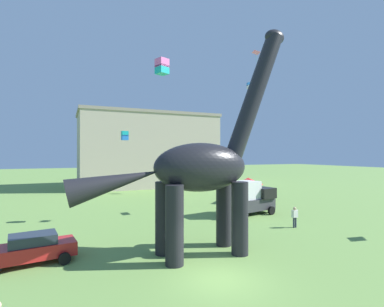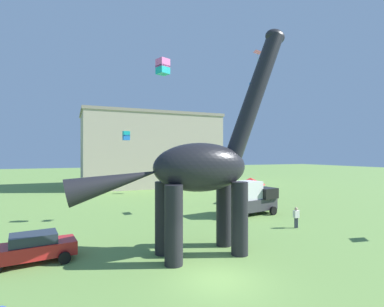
# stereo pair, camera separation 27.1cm
# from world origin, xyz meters

# --- Properties ---
(ground_plane) EXTENTS (240.00, 240.00, 0.00)m
(ground_plane) POSITION_xyz_m (0.00, 0.00, 0.00)
(ground_plane) COLOR #6B9347
(dinosaur_sculpture) EXTENTS (13.39, 2.84, 14.00)m
(dinosaur_sculpture) POSITION_xyz_m (0.59, 3.38, 5.06)
(dinosaur_sculpture) COLOR black
(dinosaur_sculpture) RESTS_ON ground_plane
(parked_sedan_left) EXTENTS (4.41, 2.35, 1.55)m
(parked_sedan_left) POSITION_xyz_m (-8.19, 5.74, 0.81)
(parked_sedan_left) COLOR red
(parked_sedan_left) RESTS_ON ground_plane
(parked_box_truck) EXTENTS (5.88, 3.05, 3.20)m
(parked_box_truck) POSITION_xyz_m (9.41, 11.59, 1.65)
(parked_box_truck) COLOR #38383D
(parked_box_truck) RESTS_ON ground_plane
(person_near_flyer) EXTENTS (0.61, 0.27, 1.63)m
(person_near_flyer) POSITION_xyz_m (10.04, 5.89, 0.99)
(person_near_flyer) COLOR #2D3347
(person_near_flyer) RESTS_ON ground_plane
(festival_canopy_tent) EXTENTS (3.15, 3.15, 3.00)m
(festival_canopy_tent) POSITION_xyz_m (13.52, 17.27, 2.54)
(festival_canopy_tent) COLOR #B2B2B7
(festival_canopy_tent) RESTS_ON ground_plane
(kite_high_right) EXTENTS (1.05, 1.05, 1.16)m
(kite_high_right) POSITION_xyz_m (0.14, 9.30, 12.52)
(kite_high_right) COLOR pink
(kite_mid_left) EXTENTS (0.77, 0.92, 0.99)m
(kite_mid_left) POSITION_xyz_m (9.13, 9.70, 15.00)
(kite_mid_left) COLOR pink
(kite_mid_center) EXTENTS (0.70, 0.70, 0.88)m
(kite_mid_center) POSITION_xyz_m (18.72, 24.47, 16.14)
(kite_mid_center) COLOR #287AE5
(kite_near_high) EXTENTS (1.06, 1.36, 1.58)m
(kite_near_high) POSITION_xyz_m (4.05, 14.62, 4.58)
(kite_near_high) COLOR white
(kite_far_left) EXTENTS (0.58, 0.58, 0.79)m
(kite_far_left) POSITION_xyz_m (-1.87, 13.65, 7.44)
(kite_far_left) COLOR #19B2B7
(background_building_block) EXTENTS (24.43, 13.10, 13.22)m
(background_building_block) POSITION_xyz_m (7.32, 40.84, 6.62)
(background_building_block) COLOR #B7A893
(background_building_block) RESTS_ON ground_plane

